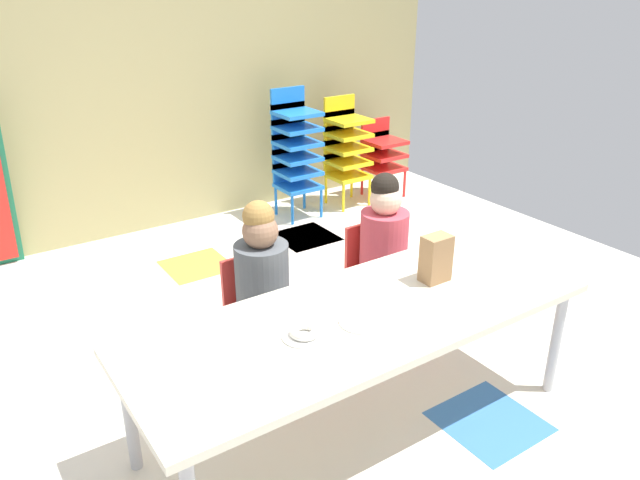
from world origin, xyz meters
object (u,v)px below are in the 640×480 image
kid_chair_yellow_stack (345,145)px  paper_plate_near_edge (305,336)px  paper_plate_center_table (361,322)px  donut_powdered_on_plate (305,331)px  kid_chair_red_stack (381,152)px  paper_bag_brown (436,258)px  craft_table (363,322)px  seated_child_near_camera (261,274)px  kid_chair_blue_stack (295,147)px  seated_child_middle_seat (383,239)px

kid_chair_yellow_stack → paper_plate_near_edge: bearing=-129.1°
paper_plate_center_table → donut_powdered_on_plate: bearing=170.1°
kid_chair_red_stack → donut_powdered_on_plate: bearing=-134.4°
kid_chair_red_stack → paper_bag_brown: size_ratio=3.09×
paper_bag_brown → craft_table: bearing=-173.7°
kid_chair_yellow_stack → paper_plate_center_table: bearing=-125.0°
donut_powdered_on_plate → craft_table: bearing=3.5°
seated_child_near_camera → donut_powdered_on_plate: seated_child_near_camera is taller
craft_table → kid_chair_yellow_stack: 2.89m
kid_chair_blue_stack → paper_plate_near_edge: kid_chair_blue_stack is taller
craft_table → seated_child_near_camera: size_ratio=2.18×
kid_chair_blue_stack → paper_plate_center_table: kid_chair_blue_stack is taller
donut_powdered_on_plate → seated_child_near_camera: bearing=76.4°
craft_table → kid_chair_blue_stack: kid_chair_blue_stack is taller
seated_child_near_camera → kid_chair_red_stack: bearing=38.9°
kid_chair_blue_stack → seated_child_middle_seat: bearing=-107.0°
donut_powdered_on_plate → kid_chair_blue_stack: bearing=58.9°
craft_table → donut_powdered_on_plate: size_ratio=16.65×
craft_table → kid_chair_red_stack: 3.14m
seated_child_near_camera → paper_plate_center_table: bearing=-82.0°
paper_plate_center_table → kid_chair_blue_stack: bearing=63.8°
kid_chair_yellow_stack → kid_chair_red_stack: 0.42m
seated_child_near_camera → kid_chair_blue_stack: 2.20m
kid_chair_blue_stack → paper_bag_brown: (-0.69, -2.33, 0.12)m
seated_child_middle_seat → kid_chair_yellow_stack: 2.06m
craft_table → donut_powdered_on_plate: donut_powdered_on_plate is taller
seated_child_middle_seat → seated_child_near_camera: bearing=180.0°
craft_table → kid_chair_red_stack: (2.05, 2.37, -0.14)m
seated_child_near_camera → paper_plate_near_edge: size_ratio=5.10×
craft_table → seated_child_near_camera: 0.62m
kid_chair_red_stack → paper_plate_near_edge: bearing=-134.4°
craft_table → kid_chair_blue_stack: (1.14, 2.38, 0.04)m
kid_chair_yellow_stack → paper_bag_brown: 2.62m
donut_powdered_on_plate → paper_plate_center_table: bearing=-9.9°
kid_chair_red_stack → paper_plate_center_table: (-2.10, -2.44, 0.19)m
kid_chair_blue_stack → kid_chair_yellow_stack: (0.50, -0.00, -0.06)m
kid_chair_blue_stack → kid_chair_red_stack: bearing=-0.1°
seated_child_middle_seat → kid_chair_blue_stack: 1.86m
craft_table → kid_chair_blue_stack: 2.64m
craft_table → paper_plate_center_table: paper_plate_center_table is taller
seated_child_near_camera → paper_plate_near_edge: seated_child_near_camera is taller
seated_child_near_camera → paper_plate_near_edge: 0.64m
kid_chair_red_stack → kid_chair_yellow_stack: bearing=179.9°
kid_chair_blue_stack → seated_child_near_camera: bearing=-126.1°
paper_plate_near_edge → kid_chair_blue_stack: bearing=58.9°
craft_table → kid_chair_yellow_stack: bearing=55.3°
kid_chair_yellow_stack → kid_chair_blue_stack: bearing=180.0°
kid_chair_yellow_stack → paper_plate_center_table: kid_chair_yellow_stack is taller
seated_child_near_camera → donut_powdered_on_plate: (-0.15, -0.62, 0.06)m
seated_child_middle_seat → paper_plate_near_edge: (-0.90, -0.62, 0.03)m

